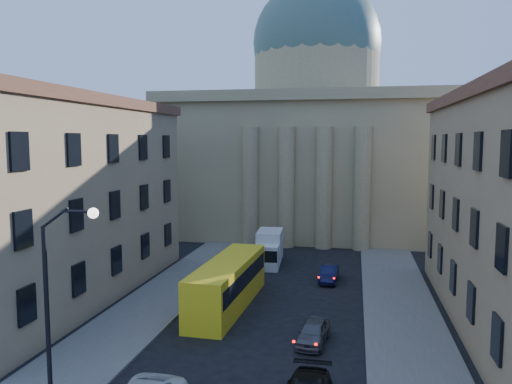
% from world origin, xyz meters
% --- Properties ---
extents(sidewalk_left, '(5.00, 60.00, 0.15)m').
position_xyz_m(sidewalk_left, '(-8.50, 18.00, 0.07)').
color(sidewalk_left, '#595751').
rests_on(sidewalk_left, ground).
extents(sidewalk_right, '(5.00, 60.00, 0.15)m').
position_xyz_m(sidewalk_right, '(8.50, 18.00, 0.07)').
color(sidewalk_right, '#595751').
rests_on(sidewalk_right, ground).
extents(church, '(68.02, 28.76, 36.60)m').
position_xyz_m(church, '(0.00, 55.47, 11.88)').
color(church, '#8B7C55').
rests_on(church, ground).
extents(building_left, '(11.60, 26.60, 14.70)m').
position_xyz_m(building_left, '(-17.00, 22.00, 7.42)').
color(building_left, '#A0865E').
rests_on(building_left, ground).
extents(street_lamp, '(2.62, 0.44, 8.83)m').
position_xyz_m(street_lamp, '(-6.97, 8.00, 5.29)').
color(street_lamp, black).
rests_on(street_lamp, ground).
extents(car_right_far, '(1.95, 3.95, 1.29)m').
position_xyz_m(car_right_far, '(3.09, 17.15, 0.65)').
color(car_right_far, '#4A4A4F').
rests_on(car_right_far, ground).
extents(car_right_distant, '(1.53, 3.99, 1.30)m').
position_xyz_m(car_right_distant, '(3.31, 30.02, 0.65)').
color(car_right_distant, black).
rests_on(car_right_distant, ground).
extents(city_bus, '(3.09, 11.64, 3.25)m').
position_xyz_m(city_bus, '(-3.27, 22.35, 1.75)').
color(city_bus, yellow).
rests_on(city_bus, ground).
extents(box_truck, '(2.56, 5.74, 3.08)m').
position_xyz_m(box_truck, '(-2.50, 34.61, 1.46)').
color(box_truck, silver).
rests_on(box_truck, ground).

